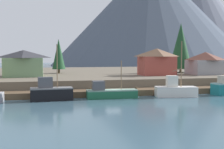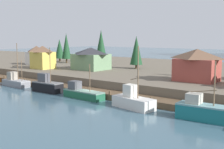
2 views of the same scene
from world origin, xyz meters
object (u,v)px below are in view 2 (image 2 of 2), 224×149
(fishing_boat_white, at_px, (133,101))
(conifer_near_right, at_px, (60,49))
(house_white, at_px, (37,55))
(house_yellow, at_px, (43,57))
(fishing_boat_black, at_px, (47,86))
(conifer_mid_right, at_px, (66,46))
(conifer_near_left, at_px, (101,44))
(fishing_boat_green, at_px, (82,93))
(conifer_mid_left, at_px, (136,50))
(house_green, at_px, (91,58))
(house_red, at_px, (197,65))
(fishing_boat_grey, at_px, (15,82))
(fishing_boat_teal, at_px, (208,112))

(fishing_boat_white, relative_size, conifer_near_right, 1.25)
(house_white, height_order, house_yellow, house_yellow)
(fishing_boat_black, relative_size, house_yellow, 1.47)
(fishing_boat_black, distance_m, house_yellow, 20.82)
(conifer_mid_right, bearing_deg, conifer_near_right, 157.49)
(conifer_near_left, bearing_deg, fishing_boat_green, -53.79)
(conifer_mid_left, bearing_deg, fishing_boat_white, -56.94)
(conifer_near_right, relative_size, conifer_mid_left, 0.88)
(house_green, xyz_separation_m, house_yellow, (-11.19, -6.25, 0.18))
(conifer_near_left, xyz_separation_m, conifer_mid_left, (19.10, -8.27, -1.36))
(conifer_mid_left, bearing_deg, house_green, -130.84)
(house_green, distance_m, conifer_near_left, 20.89)
(house_yellow, height_order, conifer_mid_left, conifer_mid_left)
(house_red, distance_m, conifer_mid_right, 49.62)
(house_yellow, distance_m, conifer_mid_right, 17.72)
(fishing_boat_white, bearing_deg, house_yellow, 170.85)
(fishing_boat_grey, relative_size, house_green, 1.13)
(fishing_boat_teal, xyz_separation_m, house_green, (-37.22, 18.61, 4.14))
(fishing_boat_green, xyz_separation_m, fishing_boat_white, (11.24, -0.63, 0.19))
(conifer_near_right, bearing_deg, fishing_boat_grey, -57.09)
(house_white, height_order, conifer_mid_left, conifer_mid_left)
(fishing_boat_black, height_order, conifer_mid_left, conifer_mid_left)
(fishing_boat_white, bearing_deg, conifer_near_right, 158.59)
(conifer_mid_left, bearing_deg, fishing_boat_green, -75.78)
(house_yellow, bearing_deg, conifer_near_right, 127.56)
(fishing_boat_teal, height_order, house_red, house_red)
(house_yellow, xyz_separation_m, conifer_near_right, (-13.96, 18.15, 1.25))
(fishing_boat_teal, bearing_deg, fishing_boat_black, 175.47)
(fishing_boat_teal, xyz_separation_m, house_white, (-58.87, 18.42, 4.14))
(fishing_boat_white, relative_size, house_yellow, 1.58)
(fishing_boat_green, height_order, house_white, house_white)
(fishing_boat_black, xyz_separation_m, house_white, (-26.83, 18.20, 4.08))
(house_red, bearing_deg, conifer_mid_left, 151.42)
(fishing_boat_white, distance_m, conifer_mid_left, 33.81)
(conifer_near_left, xyz_separation_m, conifer_near_right, (-13.78, -5.32, -1.84))
(house_white, relative_size, house_green, 0.76)
(conifer_mid_left, bearing_deg, conifer_near_left, 156.58)
(conifer_mid_left, distance_m, conifer_mid_right, 26.89)
(fishing_boat_grey, xyz_separation_m, fishing_boat_teal, (42.84, -0.34, 0.21))
(house_white, bearing_deg, house_green, 0.51)
(fishing_boat_grey, distance_m, conifer_near_right, 36.40)
(fishing_boat_grey, distance_m, fishing_boat_black, 10.80)
(fishing_boat_green, bearing_deg, fishing_boat_black, -177.38)
(fishing_boat_black, relative_size, house_red, 1.11)
(fishing_boat_grey, xyz_separation_m, fishing_boat_black, (10.80, -0.12, 0.27))
(conifer_mid_right, bearing_deg, fishing_boat_green, -39.36)
(fishing_boat_black, bearing_deg, fishing_boat_teal, -3.33)
(fishing_boat_grey, xyz_separation_m, house_red, (34.55, 15.67, 4.57))
(house_white, bearing_deg, conifer_near_left, 59.44)
(house_yellow, bearing_deg, fishing_boat_white, -18.88)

